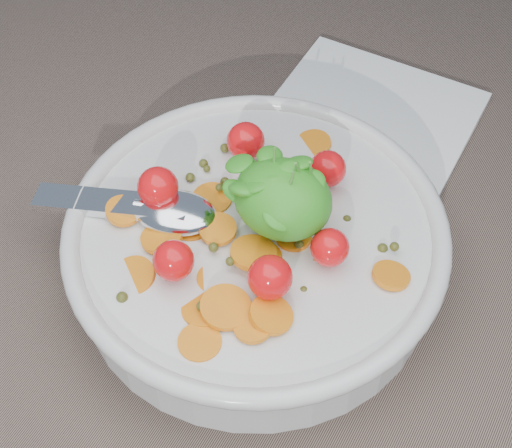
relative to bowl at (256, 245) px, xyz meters
The scene contains 3 objects.
ground 0.04m from the bowl, 24.86° to the left, with size 6.00×6.00×0.00m, color #776155.
bowl is the anchor object (origin of this frame).
napkin 0.17m from the bowl, 87.51° to the left, with size 0.15×0.13×0.01m, color white.
Camera 1 is at (0.12, -0.27, 0.42)m, focal length 55.00 mm.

